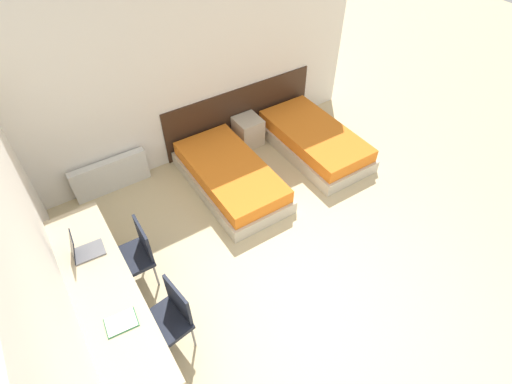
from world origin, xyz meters
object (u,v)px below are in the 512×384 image
Objects in this scene: nightstand at (248,131)px; laptop at (83,250)px; bed_near_window at (230,177)px; chair_near_laptop at (134,254)px; chair_near_notebook at (168,318)px; bed_near_door at (314,141)px.

nightstand is 3.23m from laptop.
laptop reaches higher than bed_near_window.
nightstand is (0.75, 0.73, 0.03)m from bed_near_window.
chair_near_laptop is 0.89m from chair_near_notebook.
chair_near_notebook is (-1.65, -1.65, 0.28)m from bed_near_window.
chair_near_notebook is at bearing -89.23° from chair_near_laptop.
laptop is at bearing 106.62° from chair_near_notebook.
nightstand is at bearing 30.65° from laptop.
bed_near_window is at bearing 180.00° from bed_near_door.
nightstand is at bearing 43.94° from bed_near_window.
chair_near_notebook is 2.63× the size of laptop.
nightstand is at bearing 136.06° from bed_near_door.
bed_near_window is 5.81× the size of laptop.
nightstand is at bearing 32.60° from chair_near_laptop.
bed_near_window is 2.35m from chair_near_notebook.
bed_near_window is 1.00× the size of bed_near_door.
bed_near_door is at bearing 14.97° from laptop.
chair_near_notebook is at bearing -152.34° from bed_near_door.
chair_near_laptop reaches higher than nightstand.
chair_near_laptop is 0.55m from laptop.
nightstand is 0.54× the size of chair_near_laptop.
chair_near_notebook is 1.09m from laptop.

